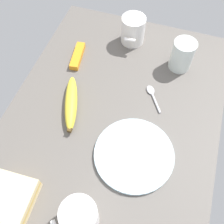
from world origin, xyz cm
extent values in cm
cube|color=#5B5651|center=(0.00, 0.00, 1.00)|extent=(90.00, 64.00, 2.00)
cylinder|color=silver|center=(9.84, 9.62, 2.60)|extent=(22.30, 22.30, 1.20)
cylinder|color=white|center=(30.08, 1.88, 6.38)|extent=(8.74, 8.74, 8.75)
cylinder|color=black|center=(30.08, 1.88, 10.25)|extent=(7.69, 7.69, 0.40)
cylinder|color=white|center=(-33.27, -3.01, 7.01)|extent=(8.33, 8.33, 10.02)
cylinder|color=tan|center=(-33.27, -3.01, 11.52)|extent=(7.33, 7.33, 0.40)
cylinder|color=white|center=(-27.63, -2.54, 7.51)|extent=(1.51, 3.83, 1.20)
cube|color=beige|center=(31.33, -16.13, 2.80)|extent=(12.28, 11.14, 1.60)
cube|color=#D8B259|center=(31.33, -16.13, 4.20)|extent=(12.28, 11.14, 1.20)
cube|color=beige|center=(31.33, -16.13, 5.60)|extent=(12.28, 11.14, 1.60)
cylinder|color=silver|center=(-26.52, 15.58, 7.28)|extent=(7.43, 7.43, 10.56)
cylinder|color=white|center=(-26.52, 15.58, 6.23)|extent=(6.69, 6.69, 8.47)
ellipsoid|color=yellow|center=(0.10, -13.19, 3.87)|extent=(19.75, 10.32, 3.73)
cube|color=#4C3819|center=(8.86, -9.95, 3.87)|extent=(1.20, 1.20, 1.20)
ellipsoid|color=silver|center=(-13.22, 8.77, 2.40)|extent=(4.33, 3.97, 0.80)
cylinder|color=silver|center=(-8.73, 11.69, 2.35)|extent=(6.34, 4.46, 0.70)
cube|color=orange|center=(-19.13, -18.87, 3.00)|extent=(11.88, 4.53, 2.00)
camera|label=1|loc=(37.25, 12.10, 70.39)|focal=41.53mm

